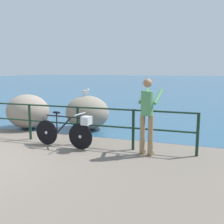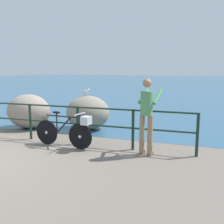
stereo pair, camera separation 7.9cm
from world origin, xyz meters
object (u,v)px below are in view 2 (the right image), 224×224
(bicycle, at_px, (68,130))
(breakwater_boulder_left, at_px, (29,111))
(person_at_railing, at_px, (147,113))
(breakwater_boulder_main, at_px, (88,112))
(seagull, at_px, (86,91))

(bicycle, bearing_deg, breakwater_boulder_left, 152.08)
(person_at_railing, height_order, breakwater_boulder_left, person_at_railing)
(bicycle, bearing_deg, breakwater_boulder_main, 105.96)
(breakwater_boulder_main, relative_size, seagull, 4.30)
(breakwater_boulder_main, bearing_deg, breakwater_boulder_left, -165.12)
(bicycle, bearing_deg, seagull, 107.88)
(breakwater_boulder_left, xyz_separation_m, seagull, (1.90, 0.54, 0.69))
(bicycle, relative_size, breakwater_boulder_main, 1.16)
(bicycle, xyz_separation_m, seagull, (-0.47, 2.09, 0.80))
(breakwater_boulder_main, distance_m, breakwater_boulder_left, 2.04)
(breakwater_boulder_left, bearing_deg, bicycle, -33.23)
(breakwater_boulder_main, bearing_deg, bicycle, -79.35)
(bicycle, relative_size, seagull, 4.98)
(breakwater_boulder_left, bearing_deg, breakwater_boulder_main, 14.88)
(person_at_railing, bearing_deg, breakwater_boulder_left, 81.78)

